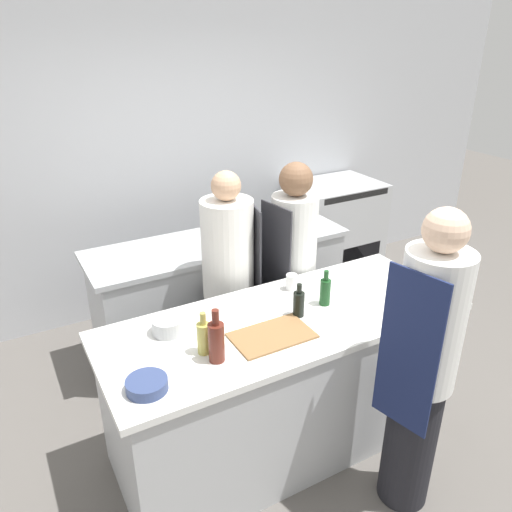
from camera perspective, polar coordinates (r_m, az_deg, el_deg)
The scene contains 17 objects.
ground_plane at distance 3.48m, azimuth 2.99°, elevation -20.09°, with size 16.00×16.00×0.00m, color #605B56.
wall_back at distance 4.53m, azimuth -11.21°, elevation 10.87°, with size 8.00×0.06×2.80m.
prep_counter at distance 3.17m, azimuth 3.17°, elevation -14.13°, with size 2.15×0.84×0.93m.
pass_counter at distance 4.12m, azimuth -4.05°, elevation -4.13°, with size 2.07×0.66×0.93m.
oven_range at distance 5.24m, azimuth 8.73°, elevation 2.77°, with size 0.90×0.67×1.03m.
chef_at_prep_near at distance 2.71m, azimuth 18.42°, elevation -12.17°, with size 0.36×0.35×1.74m.
chef_at_stove at distance 3.46m, azimuth -3.09°, elevation -3.49°, with size 0.39×0.38×1.64m.
chef_at_pass_far at distance 3.59m, azimuth 4.18°, elevation -2.03°, with size 0.36×0.34×1.65m.
bottle_olive_oil at distance 2.50m, azimuth -4.56°, elevation -9.63°, with size 0.08×0.08×0.29m.
bottle_vinegar at distance 3.18m, azimuth 17.70°, elevation -3.33°, with size 0.07×0.07×0.23m.
bottle_wine at distance 3.02m, azimuth 7.91°, elevation -3.99°, with size 0.06×0.06×0.22m.
bottle_cooking_oil at distance 2.58m, azimuth -5.99°, elevation -9.19°, with size 0.07×0.07×0.24m.
bottle_sauce at distance 2.89m, azimuth 4.90°, elevation -5.40°, with size 0.07×0.07×0.21m.
bowl_mixing_large at distance 2.79m, azimuth -10.07°, elevation -7.86°, with size 0.17×0.17×0.09m.
bowl_prep_small at distance 2.42m, azimuth -12.37°, elevation -14.19°, with size 0.20×0.20×0.06m.
cup at distance 3.18m, azimuth 4.08°, elevation -2.98°, with size 0.07×0.07×0.10m.
cutting_board at distance 2.73m, azimuth 1.85°, elevation -9.06°, with size 0.44×0.27×0.01m.
Camera 1 is at (-1.35, -2.07, 2.45)m, focal length 35.00 mm.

